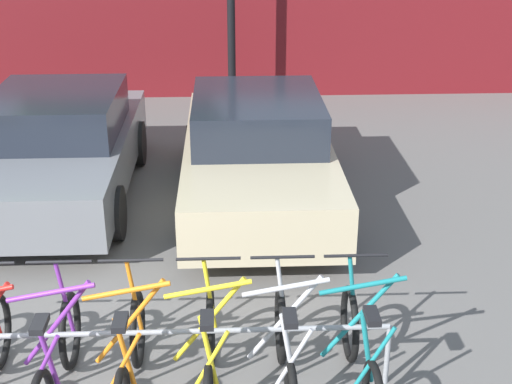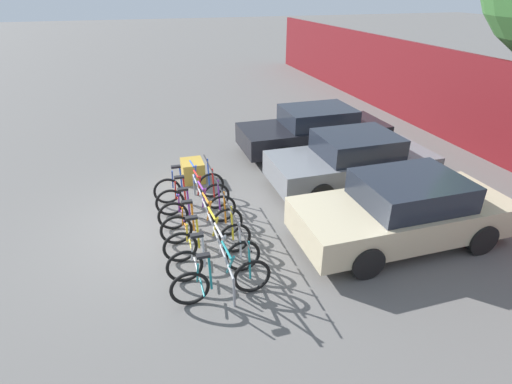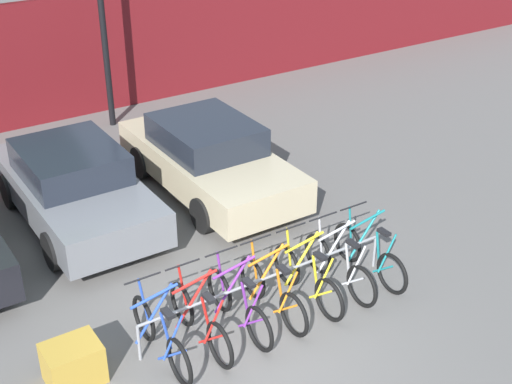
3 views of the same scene
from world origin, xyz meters
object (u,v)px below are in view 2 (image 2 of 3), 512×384
(car_black, at_px, (314,130))
(bicycle_silver, at_px, (214,259))
(bicycle_purple, at_px, (198,210))
(bicycle_teal, at_px, (222,280))
(bicycle_orange, at_px, (202,224))
(cargo_crate, at_px, (193,171))
(bicycle_red, at_px, (193,198))
(car_grey, at_px, (352,161))
(bike_rack, at_px, (209,219))
(bicycle_yellow, at_px, (208,240))
(bicycle_blue, at_px, (189,186))
(car_beige, at_px, (403,210))

(car_black, bearing_deg, bicycle_silver, -39.47)
(bicycle_purple, relative_size, bicycle_teal, 1.00)
(bicycle_orange, relative_size, cargo_crate, 2.44)
(bicycle_teal, relative_size, car_black, 0.38)
(bicycle_red, distance_m, bicycle_orange, 1.18)
(car_grey, bearing_deg, bicycle_red, -87.26)
(bike_rack, relative_size, bicycle_teal, 2.41)
(bike_rack, bearing_deg, bicycle_yellow, -13.98)
(bike_rack, relative_size, car_grey, 0.99)
(bicycle_blue, distance_m, bicycle_orange, 1.77)
(bicycle_blue, bearing_deg, bicycle_yellow, -0.91)
(bicycle_orange, relative_size, car_grey, 0.41)
(bike_rack, xyz_separation_m, cargo_crate, (-2.90, 0.10, -0.22))
(bicycle_blue, bearing_deg, car_black, 115.74)
(bicycle_blue, distance_m, bicycle_purple, 1.20)
(bicycle_blue, xyz_separation_m, cargo_crate, (-1.11, 0.25, -0.10))
(bicycle_red, xyz_separation_m, bicycle_orange, (1.18, 0.00, 0.00))
(bike_rack, xyz_separation_m, car_beige, (1.15, 3.72, 0.20))
(bicycle_yellow, xyz_separation_m, cargo_crate, (-3.50, 0.25, -0.10))
(bicycle_purple, relative_size, bicycle_orange, 1.00)
(bicycle_purple, relative_size, cargo_crate, 2.44)
(bicycle_red, bearing_deg, car_black, 125.99)
(bicycle_teal, bearing_deg, bicycle_orange, 178.27)
(bicycle_purple, bearing_deg, car_grey, 99.93)
(bicycle_teal, distance_m, car_beige, 3.93)
(cargo_crate, bearing_deg, car_black, 104.12)
(bike_rack, relative_size, bicycle_red, 2.41)
(bicycle_orange, bearing_deg, bicycle_teal, -2.29)
(bicycle_silver, bearing_deg, car_grey, 118.70)
(bike_rack, xyz_separation_m, bicycle_yellow, (0.60, -0.15, -0.11))
(bicycle_yellow, bearing_deg, cargo_crate, 172.31)
(bicycle_blue, bearing_deg, car_grey, 83.67)
(bicycle_orange, height_order, bicycle_teal, same)
(bicycle_silver, xyz_separation_m, cargo_crate, (-4.09, 0.25, -0.10))
(bicycle_yellow, xyz_separation_m, car_grey, (-2.00, 4.12, 0.31))
(bicycle_orange, bearing_deg, cargo_crate, 172.79)
(bicycle_red, bearing_deg, cargo_crate, 174.99)
(car_grey, bearing_deg, car_beige, -5.78)
(bicycle_red, height_order, bicycle_purple, same)
(bicycle_blue, distance_m, car_grey, 4.15)
(bicycle_blue, relative_size, bicycle_teal, 1.00)
(bicycle_red, xyz_separation_m, bicycle_yellow, (1.80, 0.00, 0.00))
(bike_rack, distance_m, bicycle_silver, 1.21)
(bicycle_silver, distance_m, car_grey, 4.88)
(bicycle_blue, distance_m, bicycle_red, 0.59)
(bike_rack, relative_size, bicycle_blue, 2.41)
(bicycle_orange, distance_m, bicycle_silver, 1.22)
(bicycle_orange, height_order, bicycle_yellow, same)
(bicycle_red, distance_m, cargo_crate, 1.72)
(bicycle_red, xyz_separation_m, car_beige, (2.35, 3.87, 0.31))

